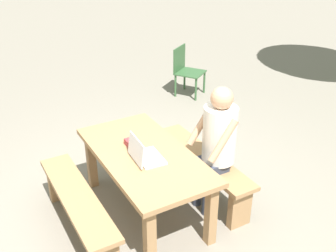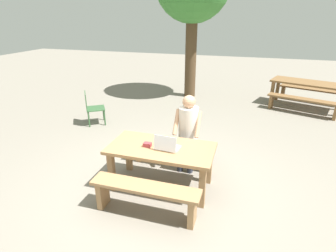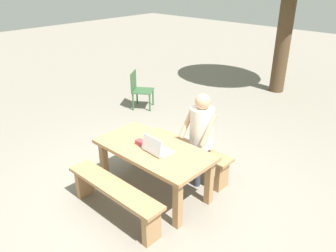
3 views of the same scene
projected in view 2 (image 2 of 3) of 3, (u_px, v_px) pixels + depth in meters
ground_plane at (162, 185)px, 4.41m from camera, size 30.00×30.00×0.00m
picnic_table_front at (161, 153)px, 4.17m from camera, size 1.62×0.83×0.71m
bench_near at (145, 194)px, 3.65m from camera, size 1.51×0.30×0.47m
bench_far at (174, 148)px, 4.90m from camera, size 1.51×0.30×0.47m
laptop at (167, 146)px, 4.03m from camera, size 0.36×0.29×0.25m
small_pouch at (147, 145)px, 4.13m from camera, size 0.12×0.09×0.06m
person_seated at (188, 127)px, 4.62m from camera, size 0.45×0.43×1.35m
plastic_chair at (92, 107)px, 6.71m from camera, size 0.61×0.61×0.83m
picnic_table_mid at (309, 86)px, 7.85m from camera, size 2.22×1.43×0.76m
bench_mid_south at (302, 102)px, 7.47m from camera, size 1.86×0.88×0.43m
bench_mid_north at (311, 92)px, 8.47m from camera, size 1.86×0.88×0.43m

